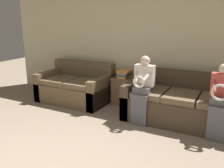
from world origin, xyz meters
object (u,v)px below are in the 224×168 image
(child_left_seated, at_px, (142,88))
(side_shelf, at_px, (124,90))
(couch_side, at_px, (76,87))
(book_stack, at_px, (124,74))
(child_right_seated, at_px, (220,99))
(couch_main, at_px, (183,104))

(child_left_seated, bearing_deg, side_shelf, 133.00)
(couch_side, height_order, side_shelf, couch_side)
(couch_side, height_order, child_left_seated, child_left_seated)
(side_shelf, relative_size, book_stack, 2.11)
(side_shelf, bearing_deg, child_left_seated, -47.00)
(child_right_seated, xyz_separation_m, side_shelf, (-1.94, 0.76, -0.33))
(couch_main, relative_size, side_shelf, 3.47)
(child_left_seated, bearing_deg, couch_side, 165.48)
(couch_side, relative_size, child_right_seated, 1.33)
(child_right_seated, xyz_separation_m, book_stack, (-1.93, 0.75, 0.03))
(side_shelf, bearing_deg, child_right_seated, -21.34)
(couch_main, height_order, child_left_seated, child_left_seated)
(side_shelf, bearing_deg, book_stack, -28.20)
(couch_main, xyz_separation_m, child_left_seated, (-0.62, -0.40, 0.33))
(child_right_seated, bearing_deg, side_shelf, 158.66)
(book_stack, bearing_deg, child_right_seated, -21.33)
(child_right_seated, bearing_deg, couch_side, 171.28)
(child_right_seated, bearing_deg, book_stack, 158.67)
(couch_main, distance_m, couch_side, 2.35)
(couch_main, distance_m, child_left_seated, 0.81)
(child_left_seated, bearing_deg, child_right_seated, -0.30)
(couch_side, distance_m, book_stack, 1.14)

